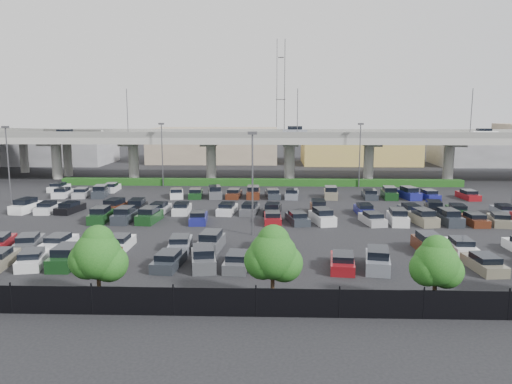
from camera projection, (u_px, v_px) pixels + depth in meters
ground at (255, 218)px, 57.81m from camera, size 280.00×280.00×0.00m
overpass at (260, 141)px, 88.24m from camera, size 150.00×13.00×15.80m
on_ramp at (5, 137)px, 100.83m from camera, size 50.93×30.13×8.80m
hedge at (260, 182)px, 82.37m from camera, size 66.00×1.60×1.10m
fence at (238, 302)px, 30.05m from camera, size 70.00×0.10×2.00m
tree_row at (252, 254)px, 31.05m from camera, size 65.07×3.66×5.94m
parked_cars at (251, 219)px, 54.34m from camera, size 62.83×41.59×1.67m
light_poles at (221, 162)px, 58.90m from camera, size 66.90×48.38×10.30m
distant_buildings at (317, 147)px, 117.75m from camera, size 138.00×24.00×9.00m
comm_tower at (281, 97)px, 128.11m from camera, size 2.40×2.40×30.00m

